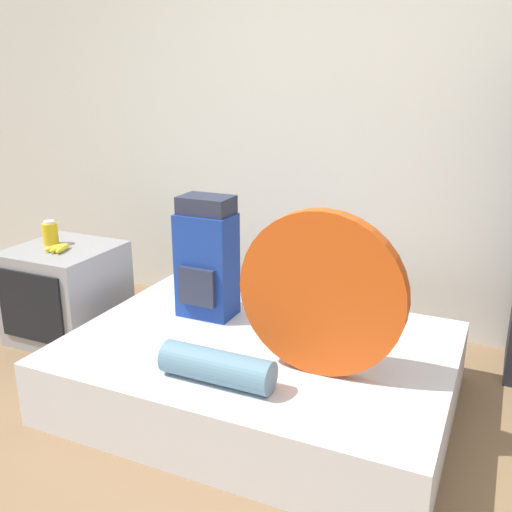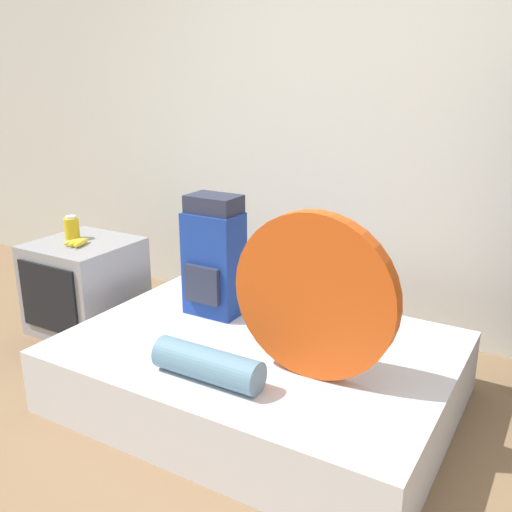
{
  "view_description": "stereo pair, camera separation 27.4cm",
  "coord_description": "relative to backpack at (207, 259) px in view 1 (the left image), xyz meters",
  "views": [
    {
      "loc": [
        1.0,
        -1.69,
        1.62
      ],
      "look_at": [
        -0.08,
        0.69,
        0.78
      ],
      "focal_mm": 40.0,
      "sensor_mm": 36.0,
      "label": 1
    },
    {
      "loc": [
        1.24,
        -1.56,
        1.62
      ],
      "look_at": [
        -0.08,
        0.69,
        0.78
      ],
      "focal_mm": 40.0,
      "sensor_mm": 36.0,
      "label": 2
    }
  ],
  "objects": [
    {
      "name": "canister",
      "position": [
        -1.13,
        0.03,
        0.01
      ],
      "size": [
        0.1,
        0.1,
        0.15
      ],
      "color": "gold",
      "rests_on": "television"
    },
    {
      "name": "television",
      "position": [
        -1.02,
        -0.01,
        -0.36
      ],
      "size": [
        0.6,
        0.61,
        0.59
      ],
      "color": "#939399",
      "rests_on": "ground_plane"
    },
    {
      "name": "bed",
      "position": [
        0.4,
        -0.2,
        -0.49
      ],
      "size": [
        1.89,
        1.37,
        0.33
      ],
      "color": "silver",
      "rests_on": "ground_plane"
    },
    {
      "name": "sleeping_roll",
      "position": [
        0.4,
        -0.63,
        -0.25
      ],
      "size": [
        0.51,
        0.15,
        0.15
      ],
      "color": "#5B849E",
      "rests_on": "bed"
    },
    {
      "name": "backpack",
      "position": [
        0.0,
        0.0,
        0.0
      ],
      "size": [
        0.3,
        0.24,
        0.67
      ],
      "color": "navy",
      "rests_on": "bed"
    },
    {
      "name": "ground_plane",
      "position": [
        0.47,
        -0.88,
        -0.66
      ],
      "size": [
        16.0,
        16.0,
        0.0
      ],
      "primitive_type": "plane",
      "color": "#846647"
    },
    {
      "name": "banana_bunch",
      "position": [
        -0.99,
        -0.06,
        -0.04
      ],
      "size": [
        0.13,
        0.17,
        0.04
      ],
      "color": "yellow",
      "rests_on": "television"
    },
    {
      "name": "wall_back",
      "position": [
        0.47,
        0.98,
        0.64
      ],
      "size": [
        8.0,
        0.05,
        2.6
      ],
      "color": "silver",
      "rests_on": "ground_plane"
    },
    {
      "name": "tent_bag",
      "position": [
        0.77,
        -0.36,
        0.05
      ],
      "size": [
        0.75,
        0.07,
        0.75
      ],
      "color": "#D14C14",
      "rests_on": "bed"
    }
  ]
}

